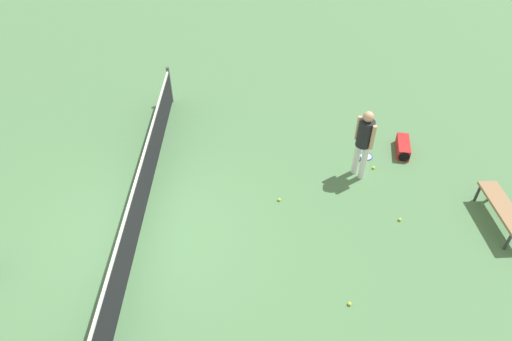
% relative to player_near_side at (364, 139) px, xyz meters
% --- Properties ---
extents(ground_plane, '(40.00, 40.00, 0.00)m').
position_rel_player_near_side_xyz_m(ground_plane, '(-1.77, 4.68, -1.01)').
color(ground_plane, '#4C7A4C').
extents(court_net, '(10.09, 0.09, 1.07)m').
position_rel_player_near_side_xyz_m(court_net, '(-1.77, 4.68, -0.51)').
color(court_net, '#4C4C51').
rests_on(court_net, ground_plane).
extents(player_near_side, '(0.48, 0.47, 1.70)m').
position_rel_player_near_side_xyz_m(player_near_side, '(0.00, 0.00, 0.00)').
color(player_near_side, white).
rests_on(player_near_side, ground_plane).
extents(tennis_racket_near_player, '(0.51, 0.55, 0.03)m').
position_rel_player_near_side_xyz_m(tennis_racket_near_player, '(0.63, -0.31, -1.00)').
color(tennis_racket_near_player, blue).
rests_on(tennis_racket_near_player, ground_plane).
extents(tennis_ball_near_player, '(0.07, 0.07, 0.07)m').
position_rel_player_near_side_xyz_m(tennis_ball_near_player, '(-1.45, -0.60, -0.98)').
color(tennis_ball_near_player, '#C6E033').
rests_on(tennis_ball_near_player, ground_plane).
extents(tennis_ball_by_net, '(0.07, 0.07, 0.07)m').
position_rel_player_near_side_xyz_m(tennis_ball_by_net, '(0.20, -0.42, -0.98)').
color(tennis_ball_by_net, '#C6E033').
rests_on(tennis_ball_by_net, ground_plane).
extents(tennis_ball_midcourt, '(0.07, 0.07, 0.07)m').
position_rel_player_near_side_xyz_m(tennis_ball_midcourt, '(-3.40, 0.77, -0.98)').
color(tennis_ball_midcourt, '#C6E033').
rests_on(tennis_ball_midcourt, ground_plane).
extents(tennis_ball_stray_left, '(0.07, 0.07, 0.07)m').
position_rel_player_near_side_xyz_m(tennis_ball_stray_left, '(-0.84, 1.84, -0.98)').
color(tennis_ball_stray_left, '#C6E033').
rests_on(tennis_ball_stray_left, ground_plane).
extents(courtside_bench, '(1.51, 0.45, 0.48)m').
position_rel_player_near_side_xyz_m(courtside_bench, '(-1.54, -2.55, -0.59)').
color(courtside_bench, olive).
rests_on(courtside_bench, ground_plane).
extents(equipment_bag, '(0.84, 0.43, 0.28)m').
position_rel_player_near_side_xyz_m(equipment_bag, '(0.81, -1.25, -0.87)').
color(equipment_bag, '#B21E1E').
rests_on(equipment_bag, ground_plane).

